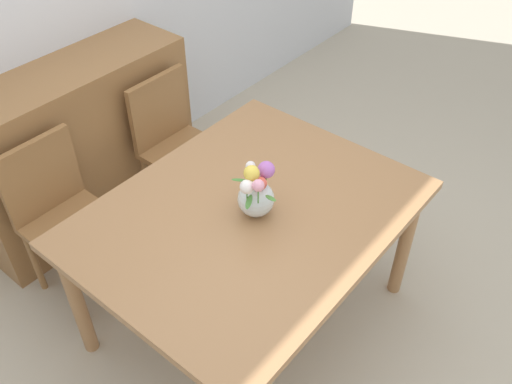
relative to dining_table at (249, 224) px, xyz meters
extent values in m
plane|color=#B7AD99|center=(0.00, 0.00, -0.69)|extent=(12.00, 12.00, 0.00)
cube|color=#9E7047|center=(0.00, 0.00, 0.07)|extent=(1.48, 1.17, 0.04)
cylinder|color=#9E7047|center=(0.66, -0.50, -0.32)|extent=(0.07, 0.07, 0.74)
cylinder|color=#9E7047|center=(-0.66, 0.50, -0.32)|extent=(0.07, 0.07, 0.74)
cylinder|color=#9E7047|center=(0.66, 0.50, -0.32)|extent=(0.07, 0.07, 0.74)
cube|color=olive|center=(-0.41, 0.84, -0.23)|extent=(0.42, 0.42, 0.04)
cylinder|color=olive|center=(-0.23, 0.66, -0.47)|extent=(0.04, 0.04, 0.44)
cylinder|color=olive|center=(-0.59, 0.66, -0.47)|extent=(0.04, 0.04, 0.44)
cylinder|color=olive|center=(-0.23, 1.02, -0.47)|extent=(0.04, 0.04, 0.44)
cylinder|color=olive|center=(-0.59, 1.02, -0.47)|extent=(0.04, 0.04, 0.44)
cube|color=olive|center=(-0.41, 1.04, 0.00)|extent=(0.42, 0.04, 0.42)
cube|color=olive|center=(0.41, 0.84, -0.23)|extent=(0.42, 0.42, 0.04)
cylinder|color=olive|center=(0.59, 0.66, -0.47)|extent=(0.04, 0.04, 0.44)
cylinder|color=olive|center=(0.23, 0.66, -0.47)|extent=(0.04, 0.04, 0.44)
cylinder|color=olive|center=(0.59, 1.02, -0.47)|extent=(0.04, 0.04, 0.44)
cylinder|color=olive|center=(0.23, 1.02, -0.47)|extent=(0.04, 0.04, 0.44)
cube|color=olive|center=(0.41, 1.04, 0.00)|extent=(0.42, 0.04, 0.42)
cube|color=olive|center=(0.03, 1.33, -0.19)|extent=(1.40, 0.44, 1.00)
sphere|color=#B7933D|center=(-0.27, 1.10, 0.09)|extent=(0.04, 0.04, 0.04)
sphere|color=#B7933D|center=(0.33, 1.10, 0.09)|extent=(0.04, 0.04, 0.04)
sphere|color=#B7933D|center=(-0.27, 1.10, -0.31)|extent=(0.04, 0.04, 0.04)
sphere|color=#B7933D|center=(0.33, 1.10, -0.31)|extent=(0.04, 0.04, 0.04)
sphere|color=silver|center=(0.01, -0.03, 0.17)|extent=(0.16, 0.16, 0.16)
sphere|color=white|center=(0.07, 0.05, 0.27)|extent=(0.04, 0.04, 0.04)
cylinder|color=#478438|center=(0.07, 0.05, 0.25)|extent=(0.01, 0.01, 0.05)
sphere|color=#E55B4C|center=(0.01, -0.06, 0.27)|extent=(0.06, 0.06, 0.06)
cylinder|color=#478438|center=(0.01, -0.06, 0.25)|extent=(0.01, 0.01, 0.05)
sphere|color=white|center=(-0.07, -0.05, 0.30)|extent=(0.06, 0.06, 0.06)
cylinder|color=#478438|center=(-0.07, -0.05, 0.26)|extent=(0.01, 0.01, 0.07)
sphere|color=#EFD14C|center=(-0.02, -0.04, 0.33)|extent=(0.07, 0.07, 0.07)
cylinder|color=#478438|center=(-0.02, -0.04, 0.28)|extent=(0.01, 0.01, 0.11)
sphere|color=#B266C6|center=(0.06, -0.05, 0.31)|extent=(0.07, 0.07, 0.07)
cylinder|color=#478438|center=(0.06, -0.05, 0.27)|extent=(0.01, 0.01, 0.08)
sphere|color=#EA9EBC|center=(-0.05, -0.10, 0.32)|extent=(0.05, 0.05, 0.05)
cylinder|color=#478438|center=(-0.05, -0.10, 0.27)|extent=(0.01, 0.01, 0.10)
ellipsoid|color=#478438|center=(-0.02, -0.14, 0.25)|extent=(0.04, 0.07, 0.02)
ellipsoid|color=#478438|center=(-0.08, -0.07, 0.24)|extent=(0.07, 0.05, 0.04)
ellipsoid|color=#478438|center=(-0.02, 0.04, 0.26)|extent=(0.05, 0.07, 0.02)
camera|label=1|loc=(-1.36, -1.16, 1.75)|focal=38.46mm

